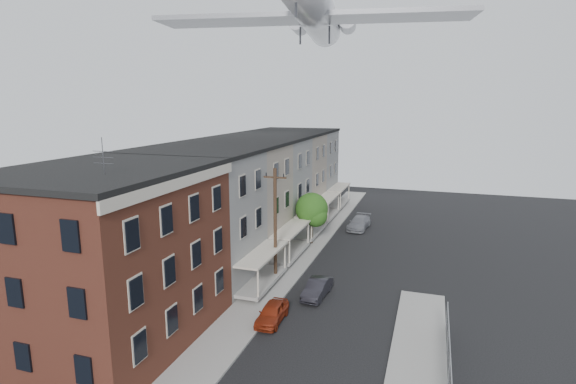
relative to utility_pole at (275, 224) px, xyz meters
name	(u,v)px	position (x,y,z in m)	size (l,w,h in m)	color
sidewalk_left	(299,256)	(0.10, 6.00, -4.61)	(3.00, 62.00, 0.12)	gray
curb_left	(314,258)	(1.55, 6.00, -4.60)	(0.15, 62.00, 0.14)	gray
corner_building	(107,255)	(-6.40, -11.00, 0.49)	(10.31, 12.30, 12.15)	#351511
row_house_a	(192,217)	(-6.36, -1.50, 0.45)	(11.98, 7.00, 10.30)	slate
row_house_b	(230,198)	(-6.36, 5.50, 0.45)	(11.98, 7.00, 10.30)	#706858
row_house_c	(259,185)	(-6.36, 12.50, 0.45)	(11.98, 7.00, 10.30)	slate
row_house_d	(280,175)	(-6.36, 19.50, 0.45)	(11.98, 7.00, 10.30)	#706858
row_house_e	(297,167)	(-6.36, 26.50, 0.45)	(11.98, 7.00, 10.30)	slate
utility_pole	(275,224)	(0.00, 0.00, 0.00)	(1.80, 0.26, 9.00)	black
street_tree	(313,211)	(0.33, 9.92, -1.22)	(3.22, 3.20, 5.20)	black
car_near	(272,313)	(2.00, -6.25, -4.06)	(1.45, 3.61, 1.23)	maroon
car_mid	(317,288)	(3.80, -1.68, -4.05)	(1.33, 3.80, 1.25)	black
car_far	(359,223)	(3.80, 16.96, -3.99)	(1.93, 4.74, 1.38)	slate
airplane	(315,9)	(0.58, 8.82, 17.10)	(26.34, 30.09, 8.65)	white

